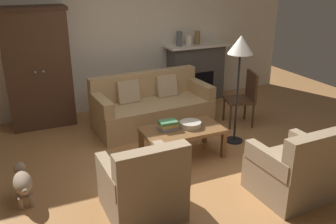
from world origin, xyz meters
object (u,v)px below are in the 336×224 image
object	(u,v)px
floor_lamp	(240,51)
side_chair_wooden	(244,95)
mantel_vase_bronze	(197,38)
armchair_near_right	(293,172)
coffee_table	(182,132)
fruit_bowl	(190,124)
mantel_vase_slate	(179,39)
dog	(22,182)
mantel_vase_cream	(189,40)
armchair_near_left	(143,188)
book_stack	(168,125)
armoire	(37,68)
couch	(152,108)
fireplace	(196,72)

from	to	relation	value
floor_lamp	side_chair_wooden	bearing A→B (deg)	45.15
mantel_vase_bronze	armchair_near_right	bearing A→B (deg)	-100.15
coffee_table	floor_lamp	distance (m)	1.39
fruit_bowl	mantel_vase_slate	world-z (taller)	mantel_vase_slate
mantel_vase_slate	dog	distance (m)	3.94
mantel_vase_cream	side_chair_wooden	distance (m)	1.63
coffee_table	armchair_near_left	world-z (taller)	armchair_near_left
coffee_table	armchair_near_left	xyz separation A→B (m)	(-0.95, -0.99, -0.05)
floor_lamp	armchair_near_left	bearing A→B (deg)	-149.85
book_stack	mantel_vase_bronze	size ratio (longest dim) A/B	1.02
floor_lamp	dog	distance (m)	3.26
armchair_near_left	mantel_vase_cream	bearing A→B (deg)	55.60
armoire	fruit_bowl	distance (m)	2.71
fruit_bowl	book_stack	distance (m)	0.32
couch	armchair_near_left	xyz separation A→B (m)	(-0.97, -2.17, -0.00)
fruit_bowl	side_chair_wooden	size ratio (longest dim) A/B	0.33
armchair_near_right	floor_lamp	xyz separation A→B (m)	(0.23, 1.49, 1.07)
mantel_vase_slate	floor_lamp	size ratio (longest dim) A/B	0.17
side_chair_wooden	floor_lamp	size ratio (longest dim) A/B	0.56
armoire	mantel_vase_cream	size ratio (longest dim) A/B	10.61
book_stack	floor_lamp	size ratio (longest dim) A/B	0.16
fireplace	side_chair_wooden	distance (m)	1.47
coffee_table	side_chair_wooden	distance (m)	1.59
armchair_near_right	side_chair_wooden	distance (m)	2.15
couch	coffee_table	xyz separation A→B (m)	(-0.02, -1.18, 0.05)
book_stack	dog	distance (m)	1.94
coffee_table	couch	bearing A→B (deg)	89.05
mantel_vase_cream	armchair_near_left	distance (m)	3.82
mantel_vase_slate	armoire	bearing A→B (deg)	-178.66
armchair_near_right	floor_lamp	world-z (taller)	floor_lamp
book_stack	mantel_vase_slate	bearing A→B (deg)	60.49
armoire	side_chair_wooden	xyz separation A→B (m)	(3.08, -1.38, -0.46)
coffee_table	armchair_near_right	xyz separation A→B (m)	(0.71, -1.38, -0.05)
armchair_near_left	dog	bearing A→B (deg)	146.37
coffee_table	armchair_near_left	distance (m)	1.37
armoire	floor_lamp	bearing A→B (deg)	-36.65
fruit_bowl	dog	world-z (taller)	fruit_bowl
mantel_vase_cream	mantel_vase_bronze	distance (m)	0.18
book_stack	mantel_vase_cream	bearing A→B (deg)	56.36
coffee_table	book_stack	xyz separation A→B (m)	(-0.19, 0.06, 0.12)
fruit_bowl	mantel_vase_cream	world-z (taller)	mantel_vase_cream
mantel_vase_bronze	coffee_table	bearing A→B (deg)	-122.67
fruit_bowl	floor_lamp	bearing A→B (deg)	6.57
armoire	dog	world-z (taller)	armoire
floor_lamp	dog	size ratio (longest dim) A/B	2.80
armoire	armchair_near_left	xyz separation A→B (m)	(0.67, -3.00, -0.66)
armchair_near_left	side_chair_wooden	bearing A→B (deg)	33.91
couch	coffee_table	bearing A→B (deg)	-90.95
armchair_near_left	coffee_table	bearing A→B (deg)	46.25
coffee_table	dog	size ratio (longest dim) A/B	1.91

